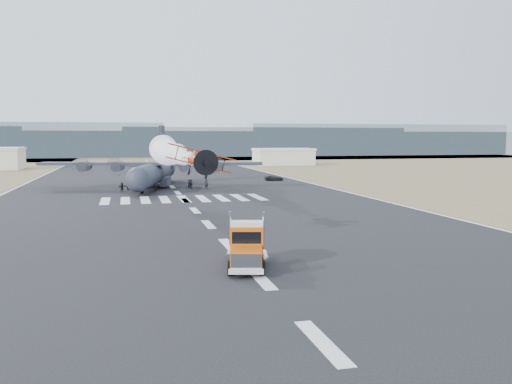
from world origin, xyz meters
name	(u,v)px	position (x,y,z in m)	size (l,w,h in m)	color
ground	(261,279)	(0.00, 0.00, 0.00)	(500.00, 500.00, 0.00)	black
scrub_far	(144,158)	(0.00, 230.00, 0.00)	(500.00, 80.00, 0.00)	olive
runway_markings	(178,193)	(0.00, 60.00, 0.01)	(60.00, 260.00, 0.01)	silver
ridge_seg_c	(10,140)	(-65.00, 260.00, 8.50)	(150.00, 50.00, 17.00)	gray
ridge_seg_d	(142,144)	(0.00, 260.00, 6.50)	(150.00, 50.00, 13.00)	gray
ridge_seg_e	(260,142)	(65.00, 260.00, 7.50)	(150.00, 50.00, 15.00)	gray
ridge_seg_f	(367,140)	(130.00, 260.00, 8.50)	(150.00, 50.00, 17.00)	gray
ridge_seg_g	(464,143)	(195.00, 260.00, 6.50)	(150.00, 50.00, 13.00)	gray
hangar_right	(283,156)	(46.00, 150.00, 3.01)	(20.50, 12.50, 5.90)	beige
semi_truck	(247,245)	(-0.21, 3.44, 1.70)	(3.99, 7.89, 3.46)	black
aerobatic_biplane	(199,160)	(-2.18, 14.90, 7.55)	(6.33, 5.80, 3.21)	#A72A0B
smoke_trail	(166,152)	(-3.42, 39.55, 7.76)	(4.06, 29.87, 4.06)	white
transport_aircraft	(154,171)	(-3.53, 71.74, 3.15)	(42.16, 34.50, 12.23)	#222433
support_vehicle	(274,178)	(23.74, 82.19, 0.59)	(1.96, 4.26, 1.18)	black
crew_a	(189,184)	(2.79, 67.00, 0.90)	(0.65, 0.54, 1.79)	black
crew_b	(143,186)	(-5.88, 64.72, 0.86)	(0.84, 0.52, 1.72)	black
crew_c	(191,184)	(3.22, 67.81, 0.86)	(1.11, 0.52, 1.72)	black
crew_d	(128,185)	(-8.52, 67.50, 0.92)	(1.08, 0.55, 1.85)	black
crew_e	(132,185)	(-7.73, 68.76, 0.88)	(0.86, 0.53, 1.75)	black
crew_f	(122,187)	(-9.53, 63.67, 0.88)	(1.62, 0.53, 1.75)	black
crew_g	(206,184)	(5.95, 66.00, 0.93)	(0.68, 0.56, 1.85)	black
crew_h	(155,187)	(-3.84, 63.06, 0.78)	(0.76, 0.47, 1.55)	black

